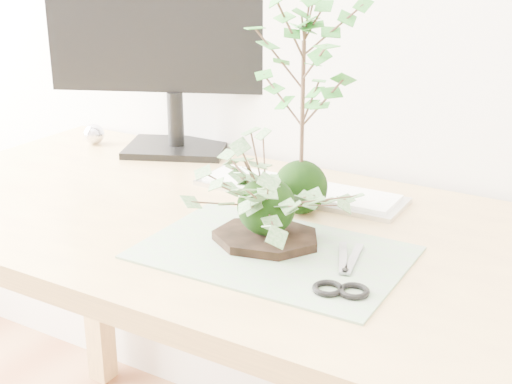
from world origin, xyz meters
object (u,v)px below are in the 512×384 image
at_px(ivy_kokedama, 267,180).
at_px(keyboard, 299,190).
at_px(maple_kokedama, 304,55).
at_px(monitor, 174,25).
at_px(desk, 277,274).

bearing_deg(ivy_kokedama, keyboard, 105.18).
distance_m(maple_kokedama, keyboard, 0.30).
distance_m(ivy_kokedama, keyboard, 0.27).
distance_m(maple_kokedama, monitor, 0.48).
bearing_deg(monitor, ivy_kokedama, -63.08).
height_order(maple_kokedama, monitor, monitor).
distance_m(ivy_kokedama, monitor, 0.61).
bearing_deg(ivy_kokedama, maple_kokedama, 96.35).
xyz_separation_m(desk, maple_kokedama, (-0.00, 0.09, 0.38)).
height_order(desk, maple_kokedama, maple_kokedama).
bearing_deg(ivy_kokedama, monitor, 141.19).
distance_m(ivy_kokedama, maple_kokedama, 0.24).
xyz_separation_m(ivy_kokedama, monitor, (-0.45, 0.36, 0.18)).
height_order(desk, ivy_kokedama, ivy_kokedama).
bearing_deg(maple_kokedama, keyboard, 118.95).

